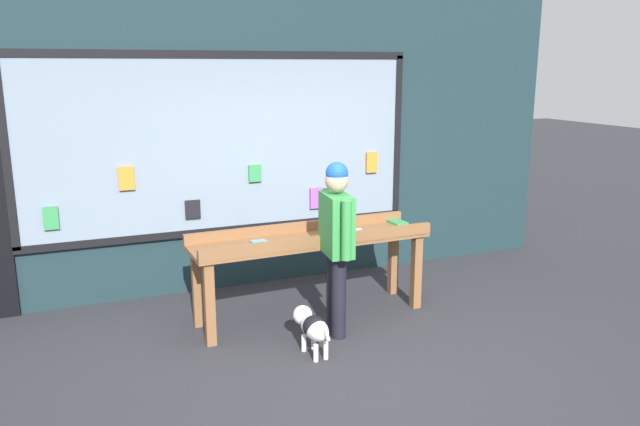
{
  "coord_description": "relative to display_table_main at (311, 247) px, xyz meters",
  "views": [
    {
      "loc": [
        -2.2,
        -4.52,
        2.53
      ],
      "look_at": [
        0.02,
        0.9,
        1.14
      ],
      "focal_mm": 35.0,
      "sensor_mm": 36.0,
      "label": 1
    }
  ],
  "objects": [
    {
      "name": "display_table_main",
      "position": [
        0.0,
        0.0,
        0.0
      ],
      "size": [
        2.46,
        0.73,
        0.94
      ],
      "color": "brown",
      "rests_on": "ground_plane"
    },
    {
      "name": "shopfront_facade",
      "position": [
        -0.07,
        1.29,
        1.13
      ],
      "size": [
        7.48,
        0.29,
        3.8
      ],
      "color": "#192D33",
      "rests_on": "ground_plane"
    },
    {
      "name": "person_browsing",
      "position": [
        0.06,
        -0.5,
        0.23
      ],
      "size": [
        0.27,
        0.66,
        1.68
      ],
      "rotation": [
        0.0,
        0.0,
        1.47
      ],
      "color": "black",
      "rests_on": "ground_plane"
    },
    {
      "name": "small_dog",
      "position": [
        -0.3,
        -0.8,
        -0.49
      ],
      "size": [
        0.24,
        0.59,
        0.39
      ],
      "rotation": [
        0.0,
        0.0,
        1.68
      ],
      "color": "white",
      "rests_on": "ground_plane"
    },
    {
      "name": "ground_plane",
      "position": [
        -0.0,
        -1.1,
        -0.75
      ],
      "size": [
        40.0,
        40.0,
        0.0
      ],
      "primitive_type": "plane",
      "color": "#2D2D33"
    }
  ]
}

